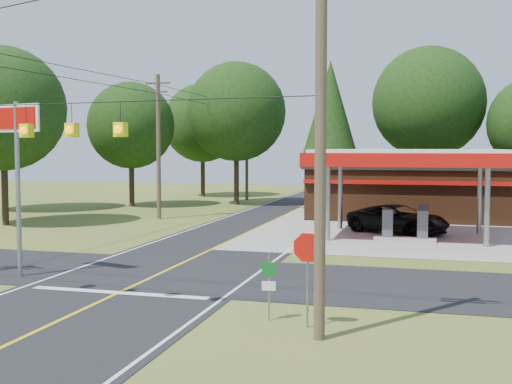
% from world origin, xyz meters
% --- Properties ---
extents(ground, '(120.00, 120.00, 0.00)m').
position_xyz_m(ground, '(0.00, 0.00, 0.00)').
color(ground, '#465B20').
rests_on(ground, ground).
extents(main_highway, '(8.00, 120.00, 0.02)m').
position_xyz_m(main_highway, '(0.00, 0.00, 0.01)').
color(main_highway, black).
rests_on(main_highway, ground).
extents(cross_road, '(70.00, 7.00, 0.02)m').
position_xyz_m(cross_road, '(0.00, 0.00, 0.01)').
color(cross_road, black).
rests_on(cross_road, ground).
extents(lane_center_yellow, '(0.15, 110.00, 0.00)m').
position_xyz_m(lane_center_yellow, '(0.00, 0.00, 0.03)').
color(lane_center_yellow, yellow).
rests_on(lane_center_yellow, main_highway).
extents(gas_canopy, '(10.60, 7.40, 4.88)m').
position_xyz_m(gas_canopy, '(9.00, 13.00, 4.27)').
color(gas_canopy, gray).
rests_on(gas_canopy, ground).
extents(convenience_store, '(16.40, 7.55, 3.80)m').
position_xyz_m(convenience_store, '(10.00, 22.98, 1.92)').
color(convenience_store, '#512D17').
rests_on(convenience_store, ground).
extents(utility_pole_near_right, '(1.80, 0.30, 11.50)m').
position_xyz_m(utility_pole_near_right, '(7.50, -7.00, 5.96)').
color(utility_pole_near_right, '#473828').
rests_on(utility_pole_near_right, ground).
extents(utility_pole_far_left, '(1.80, 0.30, 10.00)m').
position_xyz_m(utility_pole_far_left, '(-8.00, 18.00, 5.20)').
color(utility_pole_far_left, '#473828').
rests_on(utility_pole_far_left, ground).
extents(utility_pole_north, '(0.30, 0.30, 9.50)m').
position_xyz_m(utility_pole_north, '(-6.50, 35.00, 4.75)').
color(utility_pole_north, '#473828').
rests_on(utility_pole_north, ground).
extents(overhead_beacons, '(17.04, 2.04, 1.03)m').
position_xyz_m(overhead_beacons, '(-1.00, -6.00, 6.21)').
color(overhead_beacons, black).
rests_on(overhead_beacons, ground).
extents(treeline_backdrop, '(70.27, 51.59, 13.30)m').
position_xyz_m(treeline_backdrop, '(0.82, 24.01, 7.49)').
color(treeline_backdrop, '#332316').
rests_on(treeline_backdrop, ground).
extents(suv_car, '(7.93, 7.93, 1.63)m').
position_xyz_m(suv_car, '(8.50, 14.50, 0.82)').
color(suv_car, black).
rests_on(suv_car, ground).
extents(big_stop_sign, '(2.43, 0.74, 6.72)m').
position_xyz_m(big_stop_sign, '(-5.00, -2.01, 4.98)').
color(big_stop_sign, gray).
rests_on(big_stop_sign, ground).
extents(octagonal_stop_sign, '(0.93, 0.16, 2.71)m').
position_xyz_m(octagonal_stop_sign, '(7.00, -6.01, 2.04)').
color(octagonal_stop_sign, gray).
rests_on(octagonal_stop_sign, ground).
extents(route_sign_post, '(0.40, 0.10, 1.96)m').
position_xyz_m(route_sign_post, '(5.80, -5.60, 1.15)').
color(route_sign_post, gray).
rests_on(route_sign_post, ground).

